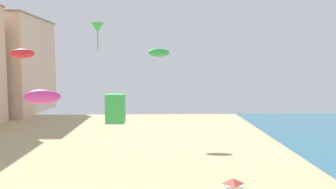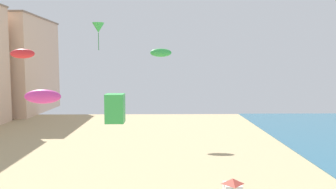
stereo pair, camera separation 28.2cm
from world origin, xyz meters
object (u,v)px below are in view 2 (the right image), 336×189
kite_green_parafoil (161,53)px  kite_red_parafoil (22,54)px  kite_green_delta (98,28)px  kite_magenta_parafoil (43,97)px  kite_green_box (115,108)px  lifeguard_stand (233,189)px

kite_green_parafoil → kite_red_parafoil: size_ratio=1.97×
kite_red_parafoil → kite_green_delta: kite_green_delta is taller
kite_magenta_parafoil → kite_green_parafoil: bearing=71.6°
kite_red_parafoil → kite_green_parafoil: bearing=72.5°
kite_green_box → kite_red_parafoil: kite_red_parafoil is taller
lifeguard_stand → kite_green_delta: (-9.42, 5.11, 10.79)m
lifeguard_stand → kite_green_parafoil: 26.67m
lifeguard_stand → kite_green_parafoil: kite_green_parafoil is taller
kite_red_parafoil → kite_green_delta: size_ratio=0.70×
kite_green_box → kite_green_delta: size_ratio=0.83×
kite_green_box → kite_green_parafoil: bearing=84.2°
lifeguard_stand → kite_green_box: kite_green_box is taller
kite_red_parafoil → kite_green_delta: bearing=60.4°
kite_magenta_parafoil → kite_green_delta: 6.88m
kite_green_box → lifeguard_stand: bearing=6.5°
kite_green_parafoil → kite_green_box: size_ratio=1.65×
kite_magenta_parafoil → kite_green_box: 5.61m
kite_magenta_parafoil → kite_green_delta: (3.06, 3.71, 4.92)m
kite_green_box → kite_magenta_parafoil: bearing=156.5°
lifeguard_stand → kite_green_delta: 15.20m
kite_magenta_parafoil → kite_green_delta: size_ratio=1.17×
lifeguard_stand → kite_green_box: 9.15m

